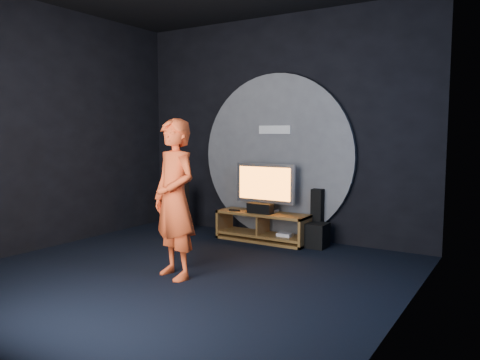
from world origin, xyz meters
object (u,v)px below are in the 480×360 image
object	(u,v)px
tv	(265,185)
tower_speaker_right	(318,216)
tower_speaker_left	(182,209)
subwoofer	(316,235)
player	(175,199)
media_console	(263,229)

from	to	relation	value
tv	tower_speaker_right	distance (m)	0.93
tower_speaker_left	subwoofer	xyz separation A→B (m)	(2.27, 0.29, -0.24)
player	media_console	bearing A→B (deg)	108.27
tower_speaker_left	player	xyz separation A→B (m)	(1.43, -1.90, 0.50)
tower_speaker_right	tower_speaker_left	bearing A→B (deg)	-166.70
media_console	subwoofer	bearing A→B (deg)	5.03
tower_speaker_right	player	xyz separation A→B (m)	(-0.76, -2.42, 0.50)
tower_speaker_right	subwoofer	bearing A→B (deg)	-72.78
media_console	tower_speaker_right	size ratio (longest dim) A/B	1.76
tower_speaker_right	player	size ratio (longest dim) A/B	0.45
tower_speaker_right	tv	bearing A→B (deg)	-163.38
tower_speaker_left	media_console	bearing A→B (deg)	8.76
tv	tower_speaker_left	size ratio (longest dim) A/B	1.19
tv	tower_speaker_right	size ratio (longest dim) A/B	1.19
media_console	subwoofer	size ratio (longest dim) A/B	4.13
tv	tower_speaker_left	world-z (taller)	tv
tv	subwoofer	world-z (taller)	tv
media_console	tower_speaker_right	xyz separation A→B (m)	(0.77, 0.30, 0.22)
tv	subwoofer	size ratio (longest dim) A/B	2.79
tower_speaker_left	tv	bearing A→B (deg)	11.44
media_console	tower_speaker_right	world-z (taller)	tower_speaker_right
media_console	tv	bearing A→B (deg)	95.80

